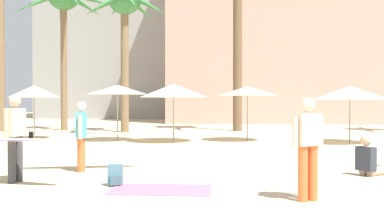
{
  "coord_description": "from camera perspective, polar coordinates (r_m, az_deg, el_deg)",
  "views": [
    {
      "loc": [
        0.79,
        -5.43,
        1.64
      ],
      "look_at": [
        -0.12,
        4.28,
        1.5
      ],
      "focal_mm": 40.73,
      "sensor_mm": 36.0,
      "label": 1
    }
  ],
  "objects": [
    {
      "name": "beach_towel",
      "position": [
        8.26,
        -4.08,
        -10.61
      ],
      "size": [
        1.88,
        1.1,
        0.01
      ],
      "primitive_type": "cube",
      "rotation": [
        0.0,
        0.0,
        0.02
      ],
      "color": "#EF6684",
      "rests_on": "ground"
    },
    {
      "name": "cafe_umbrella_1",
      "position": [
        18.53,
        -9.71,
        2.38
      ],
      "size": [
        2.5,
        2.5,
        2.35
      ],
      "color": "gray",
      "rests_on": "ground"
    },
    {
      "name": "person_far_left",
      "position": [
        10.59,
        22.38,
        -6.49
      ],
      "size": [
        1.0,
        0.89,
        0.91
      ],
      "rotation": [
        0.0,
        0.0,
        0.65
      ],
      "color": "#D1A889",
      "rests_on": "ground"
    },
    {
      "name": "backpack",
      "position": [
        8.74,
        -10.03,
        -8.69
      ],
      "size": [
        0.34,
        0.3,
        0.42
      ],
      "rotation": [
        0.0,
        0.0,
        4.99
      ],
      "color": "teal",
      "rests_on": "ground"
    },
    {
      "name": "person_mid_left",
      "position": [
        9.48,
        -22.49,
        -3.47
      ],
      "size": [
        2.81,
        1.03,
        1.77
      ],
      "rotation": [
        0.0,
        0.0,
        6.06
      ],
      "color": "#3D3D42",
      "rests_on": "ground"
    },
    {
      "name": "cafe_umbrella_5",
      "position": [
        20.34,
        -19.98,
        2.05
      ],
      "size": [
        2.2,
        2.2,
        2.37
      ],
      "color": "gray",
      "rests_on": "ground"
    },
    {
      "name": "palm_tree_far_right",
      "position": [
        24.28,
        -8.83,
        12.83
      ],
      "size": [
        4.87,
        4.54,
        8.22
      ],
      "color": "brown",
      "rests_on": "ground"
    },
    {
      "name": "palm_tree_left",
      "position": [
        26.57,
        -16.42,
        12.91
      ],
      "size": [
        5.68,
        4.97,
        8.7
      ],
      "color": "brown",
      "rests_on": "ground"
    },
    {
      "name": "hotel_pink",
      "position": [
        38.53,
        13.59,
        12.13
      ],
      "size": [
        20.7,
        11.3,
        18.43
      ],
      "primitive_type": "cube",
      "color": "#DB9989",
      "rests_on": "ground"
    },
    {
      "name": "cafe_umbrella_6",
      "position": [
        18.37,
        7.25,
        2.22
      ],
      "size": [
        2.48,
        2.48,
        2.29
      ],
      "color": "gray",
      "rests_on": "ground"
    },
    {
      "name": "hotel_tower_gray",
      "position": [
        49.29,
        -9.36,
        12.88
      ],
      "size": [
        14.35,
        11.9,
        23.9
      ],
      "primitive_type": "cube",
      "color": "gray",
      "rests_on": "ground"
    },
    {
      "name": "person_near_right",
      "position": [
        7.47,
        14.94,
        -4.62
      ],
      "size": [
        0.58,
        0.38,
        1.71
      ],
      "rotation": [
        0.0,
        0.0,
        2.05
      ],
      "color": "orange",
      "rests_on": "ground"
    },
    {
      "name": "cafe_umbrella_2",
      "position": [
        18.33,
        19.97,
        1.89
      ],
      "size": [
        2.8,
        2.8,
        2.27
      ],
      "color": "gray",
      "rests_on": "ground"
    },
    {
      "name": "person_mid_center",
      "position": [
        10.72,
        -14.08,
        -3.17
      ],
      "size": [
        3.16,
        1.16,
        1.65
      ],
      "rotation": [
        0.0,
        0.0,
        0.24
      ],
      "color": "orange",
      "rests_on": "ground"
    },
    {
      "name": "cafe_umbrella_4",
      "position": [
        17.75,
        -2.45,
        2.28
      ],
      "size": [
        2.78,
        2.78,
        2.37
      ],
      "color": "gray",
      "rests_on": "ground"
    }
  ]
}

